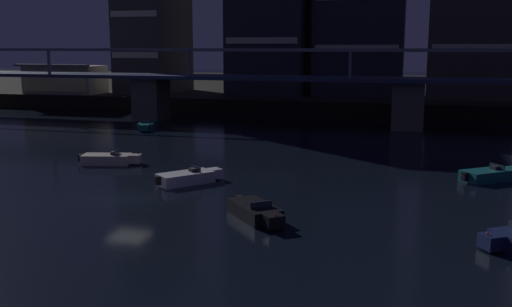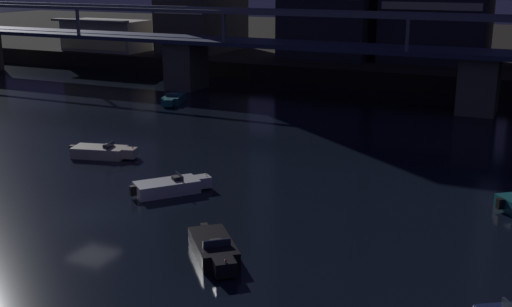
% 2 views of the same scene
% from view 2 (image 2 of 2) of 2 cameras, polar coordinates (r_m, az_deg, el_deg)
% --- Properties ---
extents(ground_plane, '(400.00, 400.00, 0.00)m').
position_cam_2_polar(ground_plane, '(38.31, -14.32, -5.28)').
color(ground_plane, black).
extents(far_riverbank, '(240.00, 80.00, 2.20)m').
position_cam_2_polar(far_riverbank, '(116.70, 13.53, 9.22)').
color(far_riverbank, black).
rests_on(far_riverbank, ground).
extents(river_bridge, '(104.90, 6.40, 9.38)m').
position_cam_2_polar(river_bridge, '(70.25, 5.54, 8.24)').
color(river_bridge, '#605B51').
rests_on(river_bridge, ground).
extents(waterfront_pavilion, '(12.40, 7.40, 4.70)m').
position_cam_2_polar(waterfront_pavilion, '(98.70, -13.06, 10.09)').
color(waterfront_pavilion, '#B2AD9E').
rests_on(waterfront_pavilion, far_riverbank).
extents(speedboat_near_center, '(4.14, 4.59, 1.16)m').
position_cam_2_polar(speedboat_near_center, '(41.01, -7.55, -2.90)').
color(speedboat_near_center, silver).
rests_on(speedboat_near_center, ground).
extents(speedboat_near_right, '(2.91, 5.15, 1.16)m').
position_cam_2_polar(speedboat_near_right, '(69.22, -7.25, 4.76)').
color(speedboat_near_right, '#196066').
rests_on(speedboat_near_right, ground).
extents(speedboat_mid_center, '(5.20, 2.69, 1.16)m').
position_cam_2_polar(speedboat_mid_center, '(49.74, -13.36, 0.13)').
color(speedboat_mid_center, beige).
rests_on(speedboat_mid_center, ground).
extents(speedboat_far_left, '(4.19, 4.56, 1.16)m').
position_cam_2_polar(speedboat_far_left, '(31.88, -3.69, -8.37)').
color(speedboat_far_left, black).
rests_on(speedboat_far_left, ground).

